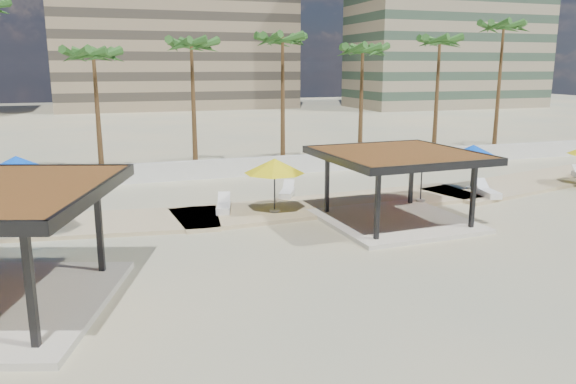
% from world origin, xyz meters
% --- Properties ---
extents(ground, '(200.00, 200.00, 0.00)m').
position_xyz_m(ground, '(0.00, 0.00, 0.00)').
color(ground, '#CFBA89').
rests_on(ground, ground).
extents(promenade, '(44.45, 7.97, 0.24)m').
position_xyz_m(promenade, '(2.00, 7.67, 0.06)').
color(promenade, '#C6B284').
rests_on(promenade, ground).
extents(boundary_wall, '(56.00, 0.30, 1.20)m').
position_xyz_m(boundary_wall, '(0.00, 16.00, 0.60)').
color(boundary_wall, silver).
rests_on(boundary_wall, ground).
extents(building_mid, '(38.00, 16.00, 30.40)m').
position_xyz_m(building_mid, '(4.00, 78.00, 14.27)').
color(building_mid, '#847259').
rests_on(building_mid, ground).
extents(building_east, '(32.00, 15.00, 36.40)m').
position_xyz_m(building_east, '(48.00, 66.00, 17.27)').
color(building_east, gray).
rests_on(building_east, ground).
extents(pavilion_central, '(6.69, 6.69, 3.25)m').
position_xyz_m(pavilion_central, '(3.35, 3.27, 1.94)').
color(pavilion_central, beige).
rests_on(pavilion_central, ground).
extents(umbrella_a, '(3.51, 3.51, 2.79)m').
position_xyz_m(umbrella_a, '(-12.63, 9.20, 2.58)').
color(umbrella_a, beige).
rests_on(umbrella_a, promenade).
extents(umbrella_b, '(3.75, 3.75, 2.55)m').
position_xyz_m(umbrella_b, '(-1.40, 6.25, 2.37)').
color(umbrella_b, beige).
rests_on(umbrella_b, promenade).
extents(umbrella_c, '(3.41, 3.41, 2.46)m').
position_xyz_m(umbrella_c, '(6.22, 5.82, 2.29)').
color(umbrella_c, beige).
rests_on(umbrella_c, promenade).
extents(umbrella_d, '(3.56, 3.56, 2.48)m').
position_xyz_m(umbrella_d, '(10.53, 7.56, 2.31)').
color(umbrella_d, beige).
rests_on(umbrella_d, promenade).
extents(umbrella_f, '(3.12, 3.12, 2.65)m').
position_xyz_m(umbrella_f, '(-11.90, 5.80, 2.46)').
color(umbrella_f, beige).
rests_on(umbrella_f, promenade).
extents(lounger_a, '(1.07, 1.99, 0.72)m').
position_xyz_m(lounger_a, '(-3.64, 7.25, 0.35)').
color(lounger_a, white).
rests_on(lounger_a, promenade).
extents(lounger_b, '(1.37, 1.94, 0.71)m').
position_xyz_m(lounger_b, '(0.22, 9.24, 0.35)').
color(lounger_b, white).
rests_on(lounger_b, promenade).
extents(lounger_c, '(1.00, 2.10, 0.76)m').
position_xyz_m(lounger_c, '(10.29, 5.85, 0.36)').
color(lounger_c, white).
rests_on(lounger_c, promenade).
extents(palm_c, '(3.00, 3.00, 8.40)m').
position_xyz_m(palm_c, '(-9.00, 18.10, 7.29)').
color(palm_c, brown).
rests_on(palm_c, ground).
extents(palm_d, '(3.00, 3.00, 9.08)m').
position_xyz_m(palm_d, '(-3.00, 18.90, 7.93)').
color(palm_d, brown).
rests_on(palm_d, ground).
extents(palm_e, '(3.00, 3.00, 9.45)m').
position_xyz_m(palm_e, '(3.00, 18.40, 8.28)').
color(palm_e, brown).
rests_on(palm_e, ground).
extents(palm_f, '(3.00, 3.00, 8.84)m').
position_xyz_m(palm_f, '(9.00, 18.60, 7.70)').
color(palm_f, brown).
rests_on(palm_f, ground).
extents(palm_g, '(3.00, 3.00, 9.51)m').
position_xyz_m(palm_g, '(15.00, 18.20, 8.33)').
color(palm_g, brown).
rests_on(palm_g, ground).
extents(palm_h, '(3.00, 3.00, 10.70)m').
position_xyz_m(palm_h, '(21.00, 18.80, 9.44)').
color(palm_h, brown).
rests_on(palm_h, ground).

